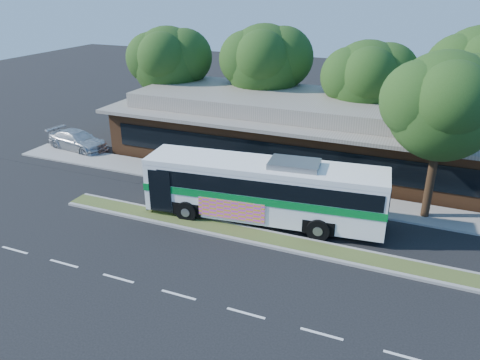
# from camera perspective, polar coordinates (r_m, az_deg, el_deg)

# --- Properties ---
(ground) EXTENTS (120.00, 120.00, 0.00)m
(ground) POSITION_cam_1_polar(r_m,az_deg,el_deg) (22.81, 5.49, -8.53)
(ground) COLOR black
(ground) RESTS_ON ground
(median_strip) EXTENTS (26.00, 1.10, 0.15)m
(median_strip) POSITION_cam_1_polar(r_m,az_deg,el_deg) (23.27, 5.95, -7.65)
(median_strip) COLOR #3D4D20
(median_strip) RESTS_ON ground
(sidewalk) EXTENTS (44.00, 2.60, 0.12)m
(sidewalk) POSITION_cam_1_polar(r_m,az_deg,el_deg) (28.26, 9.43, -2.03)
(sidewalk) COLOR gray
(sidewalk) RESTS_ON ground
(parking_lot) EXTENTS (14.00, 12.00, 0.01)m
(parking_lot) POSITION_cam_1_polar(r_m,az_deg,el_deg) (38.90, -15.85, 4.42)
(parking_lot) COLOR black
(parking_lot) RESTS_ON ground
(plaza_building) EXTENTS (33.20, 11.20, 4.45)m
(plaza_building) POSITION_cam_1_polar(r_m,az_deg,el_deg) (33.57, 12.39, 5.64)
(plaza_building) COLOR brown
(plaza_building) RESTS_ON ground
(tree_bg_a) EXTENTS (6.47, 5.80, 8.63)m
(tree_bg_a) POSITION_cam_1_polar(r_m,az_deg,el_deg) (39.74, -8.14, 14.18)
(tree_bg_a) COLOR black
(tree_bg_a) RESTS_ON ground
(tree_bg_b) EXTENTS (6.69, 6.00, 9.00)m
(tree_bg_b) POSITION_cam_1_polar(r_m,az_deg,el_deg) (37.26, 3.69, 14.20)
(tree_bg_b) COLOR black
(tree_bg_b) RESTS_ON ground
(tree_bg_c) EXTENTS (6.24, 5.60, 8.26)m
(tree_bg_c) POSITION_cam_1_polar(r_m,az_deg,el_deg) (34.61, 15.92, 11.76)
(tree_bg_c) COLOR black
(tree_bg_c) RESTS_ON ground
(transit_bus) EXTENTS (12.87, 4.04, 3.56)m
(transit_bus) POSITION_cam_1_polar(r_m,az_deg,el_deg) (24.59, 3.02, -0.77)
(transit_bus) COLOR white
(transit_bus) RESTS_ON ground
(sedan) EXTENTS (5.28, 2.73, 1.47)m
(sedan) POSITION_cam_1_polar(r_m,az_deg,el_deg) (37.73, -19.19, 4.59)
(sedan) COLOR #B5B9BD
(sedan) RESTS_ON ground
(sidewalk_tree) EXTENTS (6.13, 5.50, 8.95)m
(sidewalk_tree) POSITION_cam_1_polar(r_m,az_deg,el_deg) (25.62, 24.49, 8.43)
(sidewalk_tree) COLOR black
(sidewalk_tree) RESTS_ON ground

